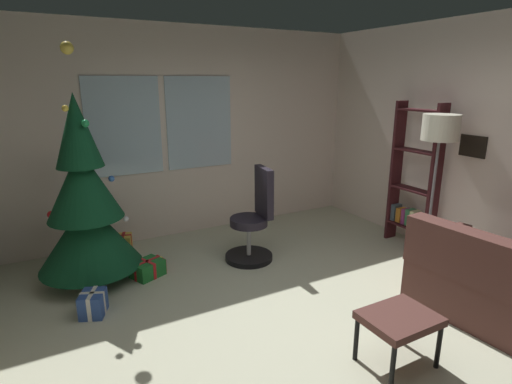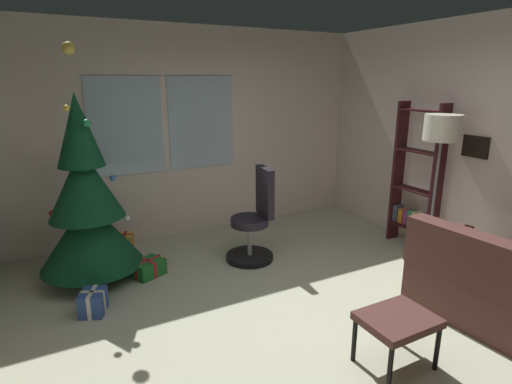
# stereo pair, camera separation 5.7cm
# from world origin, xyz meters

# --- Properties ---
(ground_plane) EXTENTS (4.91, 5.43, 0.10)m
(ground_plane) POSITION_xyz_m (0.00, 0.00, -0.05)
(ground_plane) COLOR beige
(wall_back_with_windows) EXTENTS (4.91, 0.12, 2.75)m
(wall_back_with_windows) POSITION_xyz_m (-0.02, 2.76, 1.38)
(wall_back_with_windows) COLOR silver
(wall_back_with_windows) RESTS_ON ground_plane
(wall_right_with_frames) EXTENTS (0.12, 5.43, 2.75)m
(wall_right_with_frames) POSITION_xyz_m (2.51, -0.00, 1.37)
(wall_right_with_frames) COLOR silver
(wall_right_with_frames) RESTS_ON ground_plane
(footstool) EXTENTS (0.53, 0.42, 0.41)m
(footstool) POSITION_xyz_m (0.34, -0.67, 0.36)
(footstool) COLOR #512E29
(footstool) RESTS_ON ground_plane
(holiday_tree) EXTENTS (1.04, 1.04, 2.41)m
(holiday_tree) POSITION_xyz_m (-1.47, 1.84, 0.81)
(holiday_tree) COLOR #4C331E
(holiday_tree) RESTS_ON ground_plane
(gift_box_red) EXTENTS (0.31, 0.25, 0.18)m
(gift_box_red) POSITION_xyz_m (-0.90, 1.65, 0.08)
(gift_box_red) COLOR red
(gift_box_red) RESTS_ON ground_plane
(gift_box_green) EXTENTS (0.39, 0.36, 0.18)m
(gift_box_green) POSITION_xyz_m (-0.94, 1.63, 0.09)
(gift_box_green) COLOR #1E722D
(gift_box_green) RESTS_ON ground_plane
(gift_box_gold) EXTENTS (0.24, 0.26, 0.24)m
(gift_box_gold) POSITION_xyz_m (-1.04, 2.38, 0.12)
(gift_box_gold) COLOR gold
(gift_box_gold) RESTS_ON ground_plane
(gift_box_blue) EXTENTS (0.28, 0.31, 0.22)m
(gift_box_blue) POSITION_xyz_m (-1.56, 1.12, 0.11)
(gift_box_blue) COLOR #2D4C99
(gift_box_blue) RESTS_ON ground_plane
(office_chair) EXTENTS (0.56, 0.56, 1.10)m
(office_chair) POSITION_xyz_m (0.29, 1.48, 0.43)
(office_chair) COLOR black
(office_chair) RESTS_ON ground_plane
(bookshelf) EXTENTS (0.18, 0.64, 1.82)m
(bookshelf) POSITION_xyz_m (2.24, 0.90, 0.78)
(bookshelf) COLOR #391519
(bookshelf) RESTS_ON ground_plane
(floor_lamp) EXTENTS (0.39, 0.39, 1.71)m
(floor_lamp) POSITION_xyz_m (2.00, 0.43, 1.47)
(floor_lamp) COLOR slate
(floor_lamp) RESTS_ON ground_plane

